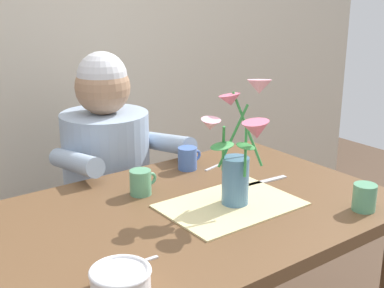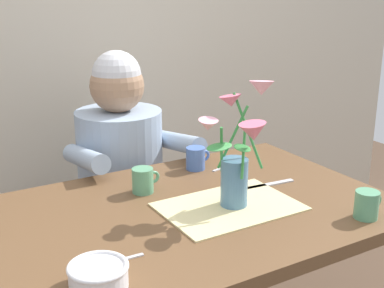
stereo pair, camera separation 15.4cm
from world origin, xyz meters
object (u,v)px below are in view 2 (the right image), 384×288
(coffee_cup, at_px, (143,180))
(ceramic_bowl, at_px, (98,275))
(seated_person, at_px, (122,192))
(dinner_knife, at_px, (269,185))
(ceramic_mug, at_px, (367,205))
(flower_vase, at_px, (239,151))
(tea_cup, at_px, (196,158))

(coffee_cup, bearing_deg, ceramic_bowl, -126.05)
(seated_person, xyz_separation_m, coffee_cup, (-0.11, -0.43, 0.22))
(seated_person, height_order, dinner_knife, seated_person)
(seated_person, bearing_deg, ceramic_mug, -68.48)
(seated_person, distance_m, flower_vase, 0.77)
(ceramic_bowl, bearing_deg, dinner_knife, 21.77)
(seated_person, xyz_separation_m, flower_vase, (0.09, -0.68, 0.35))
(ceramic_bowl, height_order, tea_cup, tea_cup)
(ceramic_bowl, relative_size, tea_cup, 1.46)
(dinner_knife, distance_m, ceramic_mug, 0.35)
(ceramic_mug, bearing_deg, seated_person, 111.05)
(seated_person, relative_size, coffee_cup, 12.20)
(coffee_cup, height_order, tea_cup, same)
(ceramic_bowl, xyz_separation_m, tea_cup, (0.57, 0.54, 0.01))
(tea_cup, height_order, ceramic_mug, same)
(flower_vase, height_order, dinner_knife, flower_vase)
(flower_vase, bearing_deg, ceramic_mug, -42.98)
(tea_cup, bearing_deg, coffee_cup, -158.88)
(ceramic_bowl, height_order, dinner_knife, ceramic_bowl)
(seated_person, height_order, flower_vase, seated_person)
(ceramic_bowl, xyz_separation_m, ceramic_mug, (0.78, -0.05, 0.01))
(ceramic_mug, bearing_deg, dinner_knife, 104.02)
(seated_person, height_order, coffee_cup, seated_person)
(coffee_cup, relative_size, tea_cup, 1.00)
(coffee_cup, bearing_deg, ceramic_mug, -46.79)
(tea_cup, bearing_deg, dinner_knife, -64.17)
(flower_vase, xyz_separation_m, dinner_knife, (0.19, 0.08, -0.17))
(seated_person, xyz_separation_m, ceramic_bowl, (-0.42, -0.87, 0.21))
(flower_vase, relative_size, coffee_cup, 3.96)
(flower_vase, height_order, coffee_cup, flower_vase)
(flower_vase, relative_size, ceramic_bowl, 2.71)
(ceramic_bowl, height_order, coffee_cup, coffee_cup)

